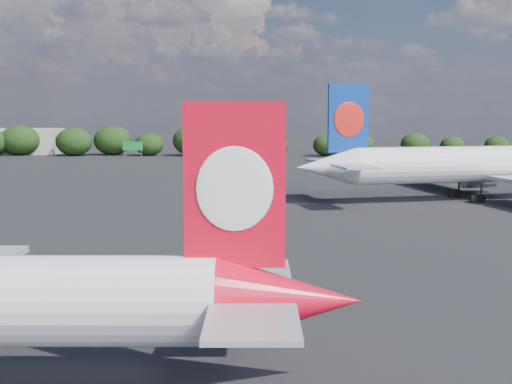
{
  "coord_description": "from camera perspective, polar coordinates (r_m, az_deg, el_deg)",
  "views": [
    {
      "loc": [
        15.06,
        -38.41,
        13.77
      ],
      "look_at": [
        16.0,
        12.0,
        8.0
      ],
      "focal_mm": 50.0,
      "sensor_mm": 36.0,
      "label": 1
    }
  ],
  "objects": [
    {
      "name": "ground",
      "position": [
        100.5,
        -9.68,
        -1.44
      ],
      "size": [
        500.0,
        500.0,
        0.0
      ],
      "primitive_type": "plane",
      "color": "black",
      "rests_on": "ground"
    },
    {
      "name": "highway_sign",
      "position": [
        217.2,
        -9.84,
        3.63
      ],
      "size": [
        6.0,
        0.3,
        4.5
      ],
      "color": "#166F2E",
      "rests_on": "ground"
    },
    {
      "name": "china_southern_airliner",
      "position": [
        114.53,
        16.93,
        2.05
      ],
      "size": [
        54.0,
        51.63,
        17.71
      ],
      "color": "white",
      "rests_on": "ground"
    },
    {
      "name": "billboard_yellow",
      "position": [
        220.65,
        -1.87,
        3.96
      ],
      "size": [
        5.0,
        0.3,
        5.5
      ],
      "color": "gold",
      "rests_on": "ground"
    },
    {
      "name": "horizon_treeline",
      "position": [
        220.31,
        -6.6,
        3.93
      ],
      "size": [
        203.54,
        15.68,
        9.35
      ],
      "color": "black",
      "rests_on": "ground"
    }
  ]
}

